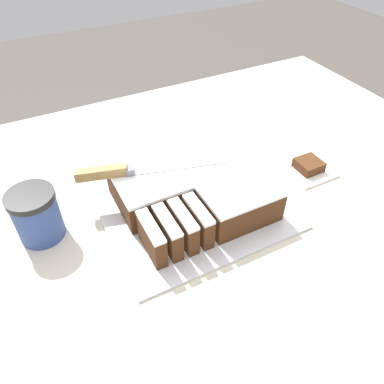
# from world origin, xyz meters

# --- Properties ---
(ground_plane) EXTENTS (8.00, 8.00, 0.00)m
(ground_plane) POSITION_xyz_m (0.00, 0.00, 0.00)
(ground_plane) COLOR #4C4742
(countertop) EXTENTS (1.40, 1.10, 0.88)m
(countertop) POSITION_xyz_m (0.00, 0.00, 0.44)
(countertop) COLOR beige
(countertop) RESTS_ON ground_plane
(cake_board) EXTENTS (0.39, 0.35, 0.01)m
(cake_board) POSITION_xyz_m (-0.08, -0.01, 0.89)
(cake_board) COLOR silver
(cake_board) RESTS_ON countertop
(cake) EXTENTS (0.30, 0.26, 0.07)m
(cake) POSITION_xyz_m (-0.07, -0.00, 0.93)
(cake) COLOR #472814
(cake) RESTS_ON cake_board
(knife) EXTENTS (0.32, 0.11, 0.02)m
(knife) POSITION_xyz_m (-0.21, 0.07, 0.97)
(knife) COLOR silver
(knife) RESTS_ON cake
(coffee_cup) EXTENTS (0.09, 0.09, 0.11)m
(coffee_cup) POSITION_xyz_m (-0.39, 0.06, 0.94)
(coffee_cup) COLOR #334C8C
(coffee_cup) RESTS_ON countertop
(paper_napkin) EXTENTS (0.11, 0.11, 0.01)m
(paper_napkin) POSITION_xyz_m (0.23, -0.03, 0.89)
(paper_napkin) COLOR white
(paper_napkin) RESTS_ON countertop
(brownie) EXTENTS (0.06, 0.06, 0.02)m
(brownie) POSITION_xyz_m (0.23, -0.03, 0.90)
(brownie) COLOR #472814
(brownie) RESTS_ON paper_napkin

